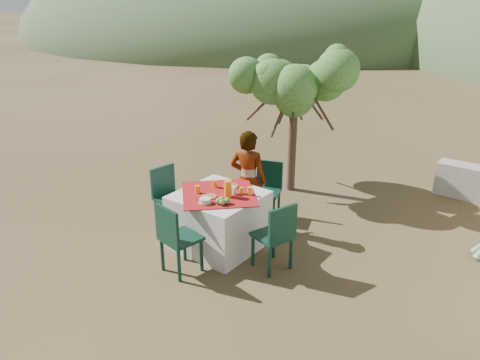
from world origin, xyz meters
name	(u,v)px	position (x,y,z in m)	size (l,w,h in m)	color
ground	(204,226)	(0.00, 0.00, 0.00)	(160.00, 160.00, 0.00)	#372A19
table	(219,220)	(0.54, -0.30, 0.38)	(1.30, 1.30, 0.76)	beige
chair_far	(268,187)	(0.54, 0.84, 0.47)	(0.50, 0.50, 0.85)	black
chair_near	(176,236)	(0.56, -1.12, 0.50)	(0.48, 0.48, 0.90)	black
chair_left	(168,194)	(-0.43, -0.27, 0.49)	(0.45, 0.45, 0.87)	black
chair_right	(276,234)	(1.47, -0.35, 0.49)	(0.51, 0.51, 0.88)	black
person	(248,181)	(0.53, 0.36, 0.72)	(0.53, 0.35, 1.45)	#8C6651
shrub_tree	(300,92)	(0.35, 2.00, 1.69)	(1.82, 1.79, 2.14)	#4A3425
hill_near_left	(279,34)	(-18.00, 30.00, 0.00)	(40.00, 40.00, 16.00)	#324C2B
plate_far	(231,186)	(0.52, -0.03, 0.77)	(0.21, 0.21, 0.01)	brown
plate_near	(209,196)	(0.52, -0.47, 0.77)	(0.20, 0.20, 0.01)	brown
glass_far	(215,184)	(0.37, -0.17, 0.81)	(0.06, 0.06, 0.10)	orange
glass_near	(198,189)	(0.32, -0.46, 0.81)	(0.06, 0.06, 0.10)	orange
juice_pitcher	(228,189)	(0.70, -0.31, 0.87)	(0.10, 0.10, 0.21)	orange
bowl_plate	(205,203)	(0.60, -0.63, 0.77)	(0.18, 0.18, 0.01)	brown
white_bowl	(205,200)	(0.60, -0.63, 0.80)	(0.14, 0.14, 0.05)	silver
jar_left	(241,191)	(0.79, -0.14, 0.81)	(0.06, 0.06, 0.09)	orange
jar_right	(250,191)	(0.88, -0.09, 0.81)	(0.06, 0.06, 0.10)	orange
napkin_holder	(233,190)	(0.70, -0.21, 0.81)	(0.08, 0.04, 0.10)	silver
fruit_cluster	(222,201)	(0.78, -0.52, 0.80)	(0.16, 0.15, 0.08)	olive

